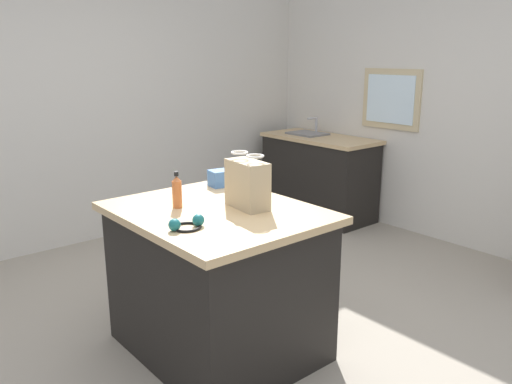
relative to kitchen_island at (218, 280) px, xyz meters
name	(u,v)px	position (x,y,z in m)	size (l,w,h in m)	color
ground	(253,341)	(0.08, 0.20, -0.45)	(6.36, 6.36, 0.00)	#9E9384
back_wall	(481,97)	(0.07, 2.85, 0.94)	(4.99, 0.13, 2.79)	silver
left_wall	(79,96)	(-2.42, 0.20, 0.94)	(0.10, 5.30, 2.79)	silver
kitchen_island	(218,280)	(0.00, 0.00, 0.00)	(1.21, 0.99, 0.90)	black
sink_counter	(318,175)	(-1.52, 2.49, 0.01)	(1.31, 0.60, 1.08)	black
shopping_bag	(247,184)	(0.09, 0.16, 0.59)	(0.29, 0.17, 0.32)	tan
small_box	(220,178)	(-0.42, 0.33, 0.50)	(0.12, 0.13, 0.11)	#4775B7
bottle	(177,192)	(-0.17, -0.15, 0.54)	(0.06, 0.06, 0.21)	#C66633
ear_defenders	(187,224)	(0.18, -0.32, 0.47)	(0.16, 0.20, 0.06)	black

